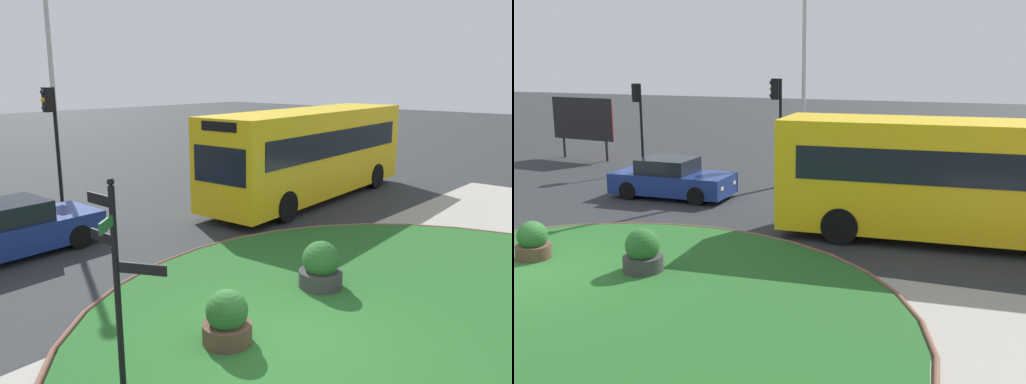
{
  "view_description": "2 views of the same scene",
  "coord_description": "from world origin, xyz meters",
  "views": [
    {
      "loc": [
        -6.24,
        -4.89,
        4.47
      ],
      "look_at": [
        2.32,
        2.81,
        1.88
      ],
      "focal_mm": 36.3,
      "sensor_mm": 36.0,
      "label": 1
    },
    {
      "loc": [
        9.69,
        -10.21,
        4.87
      ],
      "look_at": [
        4.17,
        4.28,
        1.4
      ],
      "focal_mm": 42.15,
      "sensor_mm": 36.0,
      "label": 2
    }
  ],
  "objects": [
    {
      "name": "grass_island",
      "position": [
        2.19,
        -2.17,
        0.05
      ],
      "size": [
        13.75,
        13.75,
        0.1
      ],
      "primitive_type": "cylinder",
      "color": "#235B23",
      "rests_on": "ground"
    },
    {
      "name": "traffic_light_near",
      "position": [
        -4.77,
        11.89,
        2.79
      ],
      "size": [
        0.49,
        0.29,
        3.81
      ],
      "rotation": [
        0.0,
        0.0,
        3.03
      ],
      "color": "black",
      "rests_on": "ground"
    },
    {
      "name": "car_near_lane",
      "position": [
        -1.03,
        8.11,
        0.65
      ],
      "size": [
        4.33,
        1.97,
        1.4
      ],
      "rotation": [
        0.0,
        0.0,
        0.03
      ],
      "color": "navy",
      "rests_on": "ground"
    },
    {
      "name": "planter_near_signpost",
      "position": [
        -0.67,
        0.78,
        0.46
      ],
      "size": [
        0.84,
        0.84,
        1.02
      ],
      "color": "brown",
      "rests_on": "ground"
    },
    {
      "name": "traffic_light_far",
      "position": [
        1.81,
        11.22,
        3.0
      ],
      "size": [
        0.49,
        0.28,
        4.11
      ],
      "rotation": [
        0.0,
        0.0,
        3.21
      ],
      "color": "black",
      "rests_on": "ground"
    },
    {
      "name": "planter_kerbside",
      "position": [
        2.32,
        0.97,
        0.49
      ],
      "size": [
        0.92,
        0.92,
        1.09
      ],
      "color": "#383838",
      "rests_on": "ground"
    },
    {
      "name": "grass_kerb_ring",
      "position": [
        2.19,
        -2.17,
        0.06
      ],
      "size": [
        14.06,
        14.06,
        0.11
      ],
      "primitive_type": "torus",
      "color": "brown",
      "rests_on": "ground"
    },
    {
      "name": "lamppost_tall",
      "position": [
        2.51,
        12.33,
        4.96
      ],
      "size": [
        0.32,
        0.32,
        9.33
      ],
      "color": "#B7B7BC",
      "rests_on": "ground"
    },
    {
      "name": "bus_yellow",
      "position": [
        9.05,
        6.18,
        1.75
      ],
      "size": [
        10.14,
        3.14,
        3.27
      ],
      "rotation": [
        0.0,
        0.0,
        3.21
      ],
      "color": "yellow",
      "rests_on": "ground"
    },
    {
      "name": "ground",
      "position": [
        0.0,
        0.0,
        0.0
      ],
      "size": [
        120.0,
        120.0,
        0.0
      ],
      "primitive_type": "plane",
      "color": "#282B2D"
    },
    {
      "name": "billboard_left",
      "position": [
        -9.18,
        13.81,
        1.94
      ],
      "size": [
        3.71,
        0.49,
        3.0
      ],
      "rotation": [
        0.0,
        0.0,
        -0.09
      ],
      "color": "black",
      "rests_on": "ground"
    }
  ]
}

